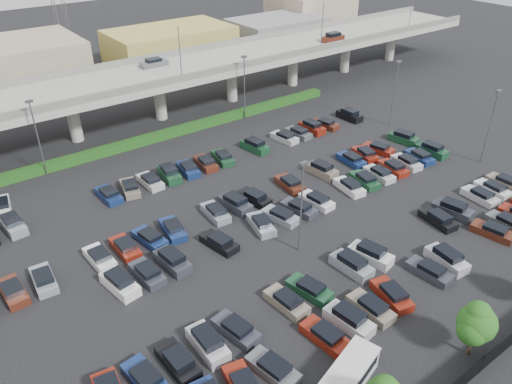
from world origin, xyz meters
The scene contains 9 objects.
ground centered at (0.00, 0.00, 0.00)m, with size 280.00×280.00×0.00m, color black.
overpass centered at (-0.18, 31.99, 6.97)m, with size 150.00×13.00×15.80m.
hedge centered at (0.00, 25.00, 0.55)m, with size 66.00×1.60×1.10m, color #153F12.
fence centered at (-0.05, -28.00, 0.90)m, with size 70.00×0.10×2.00m.
tree_row centered at (0.70, -26.53, 3.52)m, with size 65.07×3.66×5.94m.
shuttle_bus centered at (-8.11, -22.77, 1.13)m, with size 6.79×3.92×2.07m.
parked_cars centered at (0.03, -3.37, 0.61)m, with size 62.89×41.67×1.67m.
light_poles centered at (-4.13, 2.00, 6.24)m, with size 66.90×48.38×10.30m.
distant_buildings centered at (12.38, 61.81, 3.74)m, with size 138.00×24.00×9.00m.
Camera 1 is at (-28.17, -38.38, 31.85)m, focal length 35.00 mm.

